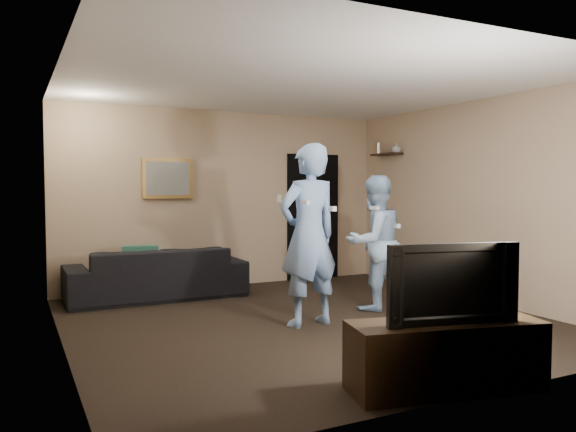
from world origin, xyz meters
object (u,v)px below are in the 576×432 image
sofa (157,273)px  television (447,282)px  tv_console (446,356)px  wii_player_right (374,242)px  wii_player_left (309,235)px

sofa → television: bearing=104.2°
tv_console → wii_player_right: size_ratio=0.88×
television → wii_player_right: (1.12, 2.48, 0.01)m
sofa → tv_console: (1.09, -4.32, -0.09)m
tv_console → wii_player_right: (1.12, 2.48, 0.56)m
tv_console → television: television is taller
wii_player_left → wii_player_right: (1.10, 0.35, -0.16)m
sofa → wii_player_left: (1.11, -2.19, 0.63)m
sofa → wii_player_left: 2.54m
sofa → tv_console: bearing=104.2°
wii_player_left → tv_console: bearing=-90.5°
tv_console → television: size_ratio=1.42×
television → wii_player_right: bearing=78.5°
sofa → television: 4.48m
wii_player_right → sofa: bearing=140.2°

